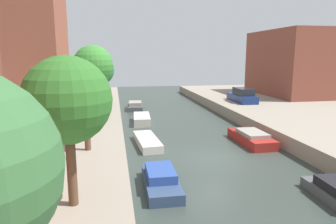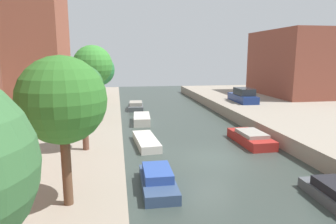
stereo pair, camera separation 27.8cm
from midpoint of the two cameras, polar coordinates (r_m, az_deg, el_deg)
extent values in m
plane|color=#333D38|center=(18.09, 8.39, -8.61)|extent=(84.00, 84.00, 0.00)
cube|color=brown|center=(42.17, 24.42, 8.37)|extent=(10.00, 11.87, 7.91)
cylinder|color=brown|center=(10.64, -17.77, -9.96)|extent=(0.31, 0.31, 2.55)
sphere|color=#2F6C26|center=(10.09, -18.49, 2.15)|extent=(2.81, 2.81, 2.81)
cylinder|color=brown|center=(16.40, -14.85, -2.34)|extent=(0.32, 0.32, 2.69)
sphere|color=#2D6531|center=(16.08, -15.20, 4.88)|extent=(2.08, 2.08, 2.08)
cylinder|color=brown|center=(23.24, -13.34, 2.13)|extent=(0.30, 0.30, 3.22)
sphere|color=#388631|center=(23.01, -13.62, 8.57)|extent=(2.86, 2.86, 2.86)
cylinder|color=brown|center=(29.93, -12.50, 3.32)|extent=(0.29, 0.29, 2.50)
sphere|color=#2A783A|center=(29.74, -12.68, 7.76)|extent=(3.07, 3.07, 3.07)
cylinder|color=brown|center=(37.11, -11.96, 4.80)|extent=(0.25, 0.25, 2.62)
sphere|color=#418E3B|center=(36.96, -12.10, 8.27)|extent=(2.68, 2.68, 2.68)
cube|color=navy|center=(33.63, 14.05, 2.54)|extent=(1.84, 4.73, 0.76)
cube|color=#1E2328|center=(33.21, 14.35, 3.73)|extent=(1.58, 2.61, 0.73)
cube|color=#33476B|center=(14.09, -1.32, -13.19)|extent=(1.50, 3.71, 0.47)
cube|color=#2D4C9E|center=(14.07, -1.43, -11.30)|extent=(1.27, 2.04, 0.40)
cube|color=beige|center=(20.42, -3.73, -5.52)|extent=(1.60, 4.29, 0.51)
cube|color=beige|center=(27.00, -4.64, -1.33)|extent=(1.63, 3.74, 0.70)
cube|color=#4C5156|center=(33.93, -5.83, 0.94)|extent=(1.83, 3.86, 0.50)
cube|color=gray|center=(33.63, -5.82, 1.62)|extent=(1.49, 2.15, 0.38)
cube|color=maroon|center=(21.55, 15.58, -4.89)|extent=(1.79, 4.32, 0.61)
cube|color=gray|center=(21.32, 15.80, -3.88)|extent=(1.49, 2.39, 0.25)
camera|label=1|loc=(0.14, -89.70, 0.06)|focal=32.49mm
camera|label=2|loc=(0.14, 90.30, -0.06)|focal=32.49mm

